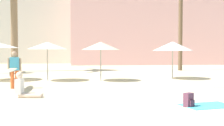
# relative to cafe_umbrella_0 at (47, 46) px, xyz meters

# --- Properties ---
(hotel_pink) EXTENTS (22.39, 8.61, 16.21)m
(hotel_pink) POSITION_rel_cafe_umbrella_0_xyz_m (11.82, 21.48, 6.13)
(hotel_pink) COLOR beige
(hotel_pink) RESTS_ON ground
(cafe_umbrella_0) EXTENTS (2.23, 2.23, 2.18)m
(cafe_umbrella_0) POSITION_rel_cafe_umbrella_0_xyz_m (0.00, 0.00, 0.00)
(cafe_umbrella_0) COLOR gray
(cafe_umbrella_0) RESTS_ON ground
(cafe_umbrella_2) EXTENTS (2.40, 2.40, 2.24)m
(cafe_umbrella_2) POSITION_rel_cafe_umbrella_0_xyz_m (7.38, 0.47, -0.01)
(cafe_umbrella_2) COLOR gray
(cafe_umbrella_2) RESTS_ON ground
(cafe_umbrella_3) EXTENTS (2.18, 2.18, 2.19)m
(cafe_umbrella_3) POSITION_rel_cafe_umbrella_0_xyz_m (2.99, -0.32, -0.02)
(cafe_umbrella_3) COLOR gray
(cafe_umbrella_3) RESTS_ON ground
(beach_towel) EXTENTS (1.76, 1.39, 0.01)m
(beach_towel) POSITION_rel_cafe_umbrella_0_xyz_m (5.81, -8.45, -1.97)
(beach_towel) COLOR #4CC6D6
(beach_towel) RESTS_ON ground
(backpack) EXTENTS (0.35, 0.34, 0.42)m
(backpack) POSITION_rel_cafe_umbrella_0_xyz_m (5.16, -8.56, -1.78)
(backpack) COLOR #633549
(backpack) RESTS_ON ground
(person_mid_left) EXTENTS (0.68, 2.75, 1.67)m
(person_mid_left) POSITION_rel_cafe_umbrella_0_xyz_m (-1.05, -3.63, -1.07)
(person_mid_left) COLOR orange
(person_mid_left) RESTS_ON ground
(person_mid_right) EXTENTS (0.98, 0.52, 0.93)m
(person_mid_right) POSITION_rel_cafe_umbrella_0_xyz_m (-0.14, -6.18, -1.66)
(person_mid_right) COLOR beige
(person_mid_right) RESTS_ON ground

